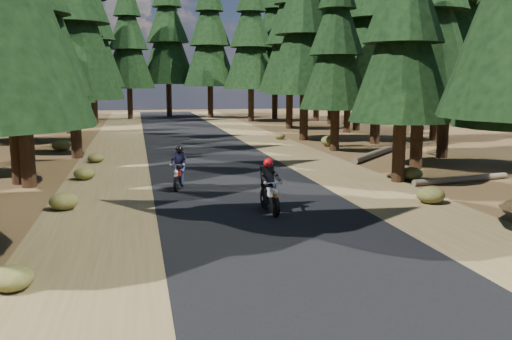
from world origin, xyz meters
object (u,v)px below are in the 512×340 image
Objects in this scene: log_far at (461,179)px; rider_follow at (179,175)px; log_near at (376,154)px; rider_lead at (270,195)px.

rider_follow reaches higher than log_far.
rider_follow is (-10.20, -6.53, 0.34)m from log_near.
rider_follow is at bearing 164.39° from log_far.
rider_lead is 1.01× the size of rider_follow.
log_near is 3.51× the size of rider_follow.
rider_lead is 4.75m from rider_follow.
log_near is 1.42× the size of log_far.
log_far is at bearing -161.43° from rider_lead.
rider_lead reaches higher than rider_follow.
log_far is 10.41m from rider_follow.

